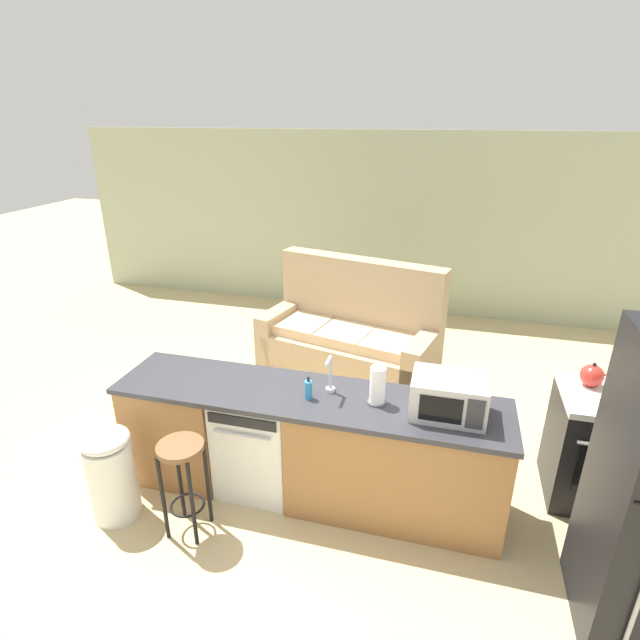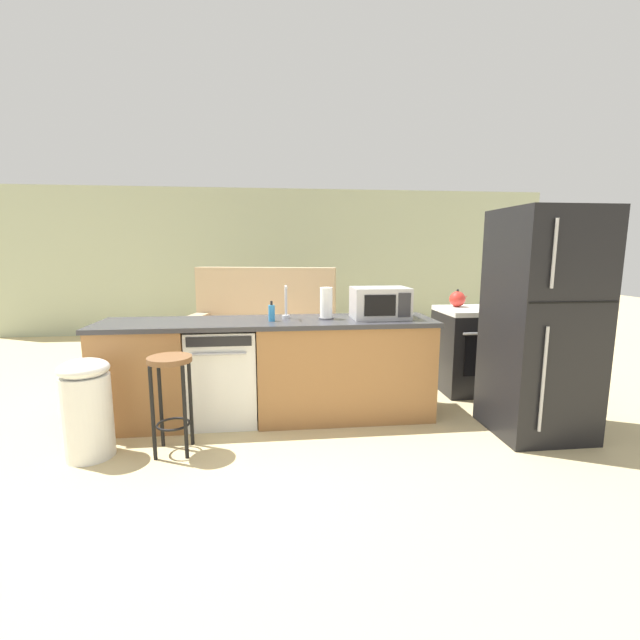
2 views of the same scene
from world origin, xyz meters
The scene contains 13 objects.
ground_plane centered at (0.00, 0.00, 0.00)m, with size 24.00×24.00×0.00m, color tan.
wall_back centered at (0.30, 4.20, 1.30)m, with size 10.00×0.06×2.60m.
kitchen_counter centered at (0.24, 0.00, 0.42)m, with size 2.94×0.66×0.90m.
dishwasher centered at (-0.25, 0.00, 0.42)m, with size 0.58×0.61×0.84m.
stove_range centered at (2.35, 0.55, 0.45)m, with size 0.76×0.68×0.90m.
microwave centered at (1.15, 0.00, 1.04)m, with size 0.50×0.37×0.28m.
sink_faucet centered at (0.31, 0.07, 1.03)m, with size 0.07×0.18×0.30m.
paper_towel_roll centered at (0.66, 0.02, 1.04)m, with size 0.14×0.14×0.28m.
soap_bottle centered at (0.18, -0.05, 0.97)m, with size 0.06×0.06×0.18m.
kettle centered at (2.18, 0.68, 0.99)m, with size 0.21×0.17×0.19m.
bar_stool centered at (-0.57, -0.60, 0.54)m, with size 0.32×0.32×0.74m.
trash_bin centered at (-1.17, -0.60, 0.38)m, with size 0.35×0.35×0.74m.
couch centered at (0.04, 2.20, 0.39)m, with size 2.16×1.35×1.27m.
Camera 1 is at (1.07, -3.03, 2.81)m, focal length 28.00 mm.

